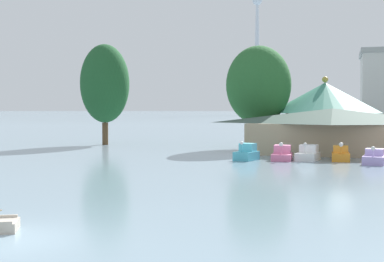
{
  "coord_description": "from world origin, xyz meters",
  "views": [
    {
      "loc": [
        10.68,
        -14.38,
        4.44
      ],
      "look_at": [
        0.77,
        18.58,
        2.93
      ],
      "focal_mm": 47.21,
      "sensor_mm": 36.0,
      "label": 1
    }
  ],
  "objects_px": {
    "pedal_boat_white": "(308,154)",
    "shoreline_tree_tall_left": "(105,84)",
    "pedal_boat_pink": "(282,154)",
    "boathouse": "(332,130)",
    "shoreline_tree_mid": "(258,85)",
    "green_roof_pavilion": "(325,109)",
    "distant_broadcast_tower": "(257,23)",
    "pedal_boat_lavender": "(374,158)",
    "pedal_boat_cyan": "(247,153)",
    "pedal_boat_orange": "(341,155)"
  },
  "relations": [
    {
      "from": "pedal_boat_orange",
      "to": "boathouse",
      "type": "height_order",
      "value": "boathouse"
    },
    {
      "from": "boathouse",
      "to": "shoreline_tree_tall_left",
      "type": "relative_size",
      "value": 1.4
    },
    {
      "from": "boathouse",
      "to": "shoreline_tree_tall_left",
      "type": "height_order",
      "value": "shoreline_tree_tall_left"
    },
    {
      "from": "shoreline_tree_tall_left",
      "to": "shoreline_tree_mid",
      "type": "relative_size",
      "value": 1.08
    },
    {
      "from": "boathouse",
      "to": "green_roof_pavilion",
      "type": "relative_size",
      "value": 1.38
    },
    {
      "from": "pedal_boat_orange",
      "to": "shoreline_tree_tall_left",
      "type": "distance_m",
      "value": 31.25
    },
    {
      "from": "boathouse",
      "to": "distant_broadcast_tower",
      "type": "bearing_deg",
      "value": 100.77
    },
    {
      "from": "pedal_boat_lavender",
      "to": "shoreline_tree_tall_left",
      "type": "xyz_separation_m",
      "value": [
        -30.7,
        13.69,
        7.05
      ]
    },
    {
      "from": "pedal_boat_lavender",
      "to": "distant_broadcast_tower",
      "type": "bearing_deg",
      "value": -160.82
    },
    {
      "from": "green_roof_pavilion",
      "to": "distant_broadcast_tower",
      "type": "xyz_separation_m",
      "value": [
        -57.19,
        297.3,
        60.82
      ]
    },
    {
      "from": "boathouse",
      "to": "distant_broadcast_tower",
      "type": "relative_size",
      "value": 0.11
    },
    {
      "from": "distant_broadcast_tower",
      "to": "pedal_boat_lavender",
      "type": "bearing_deg",
      "value": -78.9
    },
    {
      "from": "pedal_boat_cyan",
      "to": "shoreline_tree_mid",
      "type": "height_order",
      "value": "shoreline_tree_mid"
    },
    {
      "from": "pedal_boat_white",
      "to": "shoreline_tree_tall_left",
      "type": "height_order",
      "value": "shoreline_tree_tall_left"
    },
    {
      "from": "shoreline_tree_tall_left",
      "to": "pedal_boat_white",
      "type": "bearing_deg",
      "value": -25.68
    },
    {
      "from": "pedal_boat_pink",
      "to": "shoreline_tree_mid",
      "type": "bearing_deg",
      "value": -163.72
    },
    {
      "from": "pedal_boat_cyan",
      "to": "pedal_boat_lavender",
      "type": "distance_m",
      "value": 10.42
    },
    {
      "from": "pedal_boat_lavender",
      "to": "boathouse",
      "type": "bearing_deg",
      "value": -149.1
    },
    {
      "from": "pedal_boat_pink",
      "to": "boathouse",
      "type": "xyz_separation_m",
      "value": [
        4.02,
        7.11,
        1.85
      ]
    },
    {
      "from": "shoreline_tree_tall_left",
      "to": "distant_broadcast_tower",
      "type": "bearing_deg",
      "value": 95.88
    },
    {
      "from": "pedal_boat_white",
      "to": "shoreline_tree_tall_left",
      "type": "xyz_separation_m",
      "value": [
        -25.39,
        12.21,
        7.02
      ]
    },
    {
      "from": "pedal_boat_orange",
      "to": "shoreline_tree_tall_left",
      "type": "relative_size",
      "value": 0.21
    },
    {
      "from": "pedal_boat_cyan",
      "to": "pedal_boat_pink",
      "type": "relative_size",
      "value": 0.88
    },
    {
      "from": "pedal_boat_cyan",
      "to": "pedal_boat_orange",
      "type": "bearing_deg",
      "value": 118.89
    },
    {
      "from": "pedal_boat_white",
      "to": "distant_broadcast_tower",
      "type": "relative_size",
      "value": 0.02
    },
    {
      "from": "pedal_boat_orange",
      "to": "green_roof_pavilion",
      "type": "relative_size",
      "value": 0.21
    },
    {
      "from": "pedal_boat_cyan",
      "to": "green_roof_pavilion",
      "type": "relative_size",
      "value": 0.21
    },
    {
      "from": "pedal_boat_lavender",
      "to": "distant_broadcast_tower",
      "type": "distance_m",
      "value": 326.8
    },
    {
      "from": "pedal_boat_lavender",
      "to": "pedal_boat_cyan",
      "type": "bearing_deg",
      "value": -82.4
    },
    {
      "from": "shoreline_tree_tall_left",
      "to": "shoreline_tree_mid",
      "type": "distance_m",
      "value": 19.08
    },
    {
      "from": "shoreline_tree_tall_left",
      "to": "shoreline_tree_mid",
      "type": "xyz_separation_m",
      "value": [
        19.07,
        -0.05,
        -0.42
      ]
    },
    {
      "from": "shoreline_tree_mid",
      "to": "green_roof_pavilion",
      "type": "bearing_deg",
      "value": 25.54
    },
    {
      "from": "distant_broadcast_tower",
      "to": "boathouse",
      "type": "bearing_deg",
      "value": -79.23
    },
    {
      "from": "shoreline_tree_tall_left",
      "to": "boathouse",
      "type": "bearing_deg",
      "value": -11.33
    },
    {
      "from": "pedal_boat_pink",
      "to": "boathouse",
      "type": "bearing_deg",
      "value": 148.48
    },
    {
      "from": "pedal_boat_orange",
      "to": "shoreline_tree_tall_left",
      "type": "xyz_separation_m",
      "value": [
        -28.09,
        11.76,
        7.03
      ]
    },
    {
      "from": "pedal_boat_cyan",
      "to": "distant_broadcast_tower",
      "type": "bearing_deg",
      "value": -155.14
    },
    {
      "from": "distant_broadcast_tower",
      "to": "shoreline_tree_tall_left",
      "type": "bearing_deg",
      "value": -84.12
    },
    {
      "from": "pedal_boat_pink",
      "to": "distant_broadcast_tower",
      "type": "distance_m",
      "value": 324.39
    },
    {
      "from": "pedal_boat_pink",
      "to": "pedal_boat_cyan",
      "type": "bearing_deg",
      "value": -72.59
    },
    {
      "from": "pedal_boat_lavender",
      "to": "pedal_boat_white",
      "type": "bearing_deg",
      "value": -97.48
    },
    {
      "from": "green_roof_pavilion",
      "to": "distant_broadcast_tower",
      "type": "height_order",
      "value": "distant_broadcast_tower"
    },
    {
      "from": "shoreline_tree_tall_left",
      "to": "shoreline_tree_mid",
      "type": "height_order",
      "value": "shoreline_tree_tall_left"
    },
    {
      "from": "shoreline_tree_tall_left",
      "to": "pedal_boat_lavender",
      "type": "bearing_deg",
      "value": -24.03
    },
    {
      "from": "pedal_boat_pink",
      "to": "pedal_boat_white",
      "type": "height_order",
      "value": "pedal_boat_pink"
    },
    {
      "from": "pedal_boat_cyan",
      "to": "boathouse",
      "type": "distance_m",
      "value": 10.86
    },
    {
      "from": "pedal_boat_lavender",
      "to": "pedal_boat_pink",
      "type": "bearing_deg",
      "value": -90.42
    },
    {
      "from": "pedal_boat_cyan",
      "to": "green_roof_pavilion",
      "type": "distance_m",
      "value": 18.36
    },
    {
      "from": "pedal_boat_pink",
      "to": "shoreline_tree_mid",
      "type": "xyz_separation_m",
      "value": [
        -4.14,
        12.52,
        6.62
      ]
    },
    {
      "from": "pedal_boat_cyan",
      "to": "distant_broadcast_tower",
      "type": "height_order",
      "value": "distant_broadcast_tower"
    }
  ]
}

